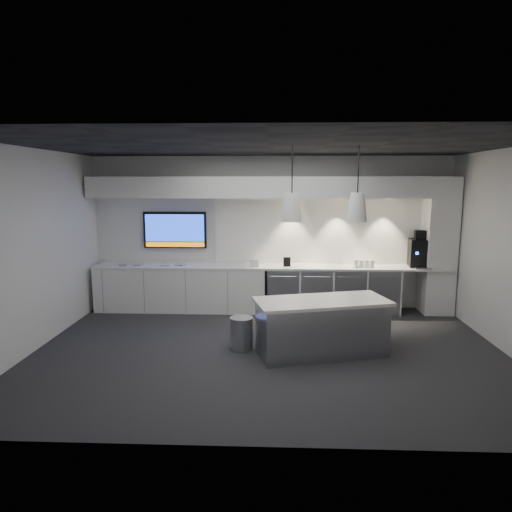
{
  "coord_description": "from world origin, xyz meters",
  "views": [
    {
      "loc": [
        0.08,
        -6.5,
        2.5
      ],
      "look_at": [
        -0.23,
        1.1,
        1.26
      ],
      "focal_mm": 32.0,
      "sensor_mm": 36.0,
      "label": 1
    }
  ],
  "objects_px": {
    "wall_tv": "(175,230)",
    "coffee_machine": "(420,252)",
    "island": "(321,327)",
    "bin": "(242,333)"
  },
  "relations": [
    {
      "from": "bin",
      "to": "coffee_machine",
      "type": "distance_m",
      "value": 4.0
    },
    {
      "from": "wall_tv",
      "to": "coffee_machine",
      "type": "bearing_deg",
      "value": -2.98
    },
    {
      "from": "bin",
      "to": "coffee_machine",
      "type": "bearing_deg",
      "value": 33.01
    },
    {
      "from": "wall_tv",
      "to": "bin",
      "type": "height_order",
      "value": "wall_tv"
    },
    {
      "from": "bin",
      "to": "coffee_machine",
      "type": "height_order",
      "value": "coffee_machine"
    },
    {
      "from": "coffee_machine",
      "to": "bin",
      "type": "bearing_deg",
      "value": -139.82
    },
    {
      "from": "island",
      "to": "wall_tv",
      "type": "bearing_deg",
      "value": 122.26
    },
    {
      "from": "island",
      "to": "coffee_machine",
      "type": "relative_size",
      "value": 2.95
    },
    {
      "from": "wall_tv",
      "to": "island",
      "type": "xyz_separation_m",
      "value": [
        2.68,
        -2.5,
        -1.15
      ]
    },
    {
      "from": "wall_tv",
      "to": "bin",
      "type": "distance_m",
      "value": 3.09
    }
  ]
}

